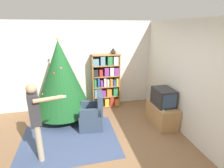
# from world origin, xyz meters

# --- Properties ---
(ground_plane) EXTENTS (14.00, 14.00, 0.00)m
(ground_plane) POSITION_xyz_m (0.00, 0.00, 0.00)
(ground_plane) COLOR #846042
(wall_back) EXTENTS (8.00, 0.10, 2.60)m
(wall_back) POSITION_xyz_m (0.00, 2.12, 1.30)
(wall_back) COLOR silver
(wall_back) RESTS_ON ground_plane
(wall_right) EXTENTS (0.10, 8.00, 2.60)m
(wall_right) POSITION_xyz_m (2.02, 0.00, 1.30)
(wall_right) COLOR silver
(wall_right) RESTS_ON ground_plane
(area_rug) EXTENTS (2.12, 1.66, 0.01)m
(area_rug) POSITION_xyz_m (-0.64, 0.32, 0.00)
(area_rug) COLOR #3D4C70
(area_rug) RESTS_ON ground_plane
(bookshelf) EXTENTS (0.84, 0.33, 1.66)m
(bookshelf) POSITION_xyz_m (0.51, 1.88, 0.83)
(bookshelf) COLOR #A8703D
(bookshelf) RESTS_ON ground_plane
(tv_stand) EXTENTS (0.49, 0.93, 0.53)m
(tv_stand) POSITION_xyz_m (1.71, 0.51, 0.27)
(tv_stand) COLOR tan
(tv_stand) RESTS_ON ground_plane
(television) EXTENTS (0.43, 0.59, 0.43)m
(television) POSITION_xyz_m (1.71, 0.50, 0.75)
(television) COLOR #28282D
(television) RESTS_ON tv_stand
(game_remote) EXTENTS (0.04, 0.12, 0.02)m
(game_remote) POSITION_xyz_m (1.56, 0.23, 0.55)
(game_remote) COLOR white
(game_remote) RESTS_ON tv_stand
(christmas_tree) EXTENTS (1.51, 1.51, 2.19)m
(christmas_tree) POSITION_xyz_m (-0.77, 1.42, 1.17)
(christmas_tree) COLOR #4C3323
(christmas_tree) RESTS_ON ground_plane
(armchair) EXTENTS (0.64, 0.63, 0.92)m
(armchair) POSITION_xyz_m (-0.06, 0.74, 0.32)
(armchair) COLOR #334256
(armchair) RESTS_ON ground_plane
(standing_person) EXTENTS (0.69, 0.46, 1.51)m
(standing_person) POSITION_xyz_m (-1.17, -0.10, 0.89)
(standing_person) COLOR #9E937F
(standing_person) RESTS_ON ground_plane
(table_lamp) EXTENTS (0.20, 0.20, 0.18)m
(table_lamp) POSITION_xyz_m (0.74, 1.89, 1.76)
(table_lamp) COLOR #473828
(table_lamp) RESTS_ON bookshelf
(book_pile_near_tree) EXTENTS (0.22, 0.17, 0.08)m
(book_pile_near_tree) POSITION_xyz_m (-0.25, 1.05, 0.04)
(book_pile_near_tree) COLOR gold
(book_pile_near_tree) RESTS_ON ground_plane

